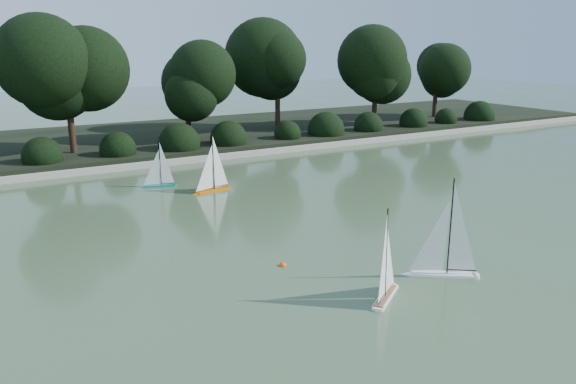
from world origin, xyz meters
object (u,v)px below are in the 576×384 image
(sailboat_white_b, at_px, (388,282))
(race_buoy, at_px, (283,266))
(sailboat_white_a, at_px, (438,260))
(sailboat_orange, at_px, (210,182))
(sailboat_teal, at_px, (157,179))

(sailboat_white_b, distance_m, race_buoy, 1.97)
(race_buoy, bearing_deg, sailboat_white_a, -39.49)
(sailboat_white_b, height_order, race_buoy, sailboat_white_b)
(sailboat_white_a, relative_size, sailboat_white_b, 1.17)
(sailboat_white_a, xyz_separation_m, sailboat_orange, (-1.16, 6.76, -0.03))
(sailboat_orange, height_order, sailboat_teal, sailboat_orange)
(sailboat_orange, bearing_deg, sailboat_white_a, -80.23)
(sailboat_white_a, height_order, sailboat_teal, sailboat_white_a)
(race_buoy, bearing_deg, sailboat_orange, 81.12)
(sailboat_white_b, bearing_deg, race_buoy, 113.35)
(sailboat_teal, bearing_deg, race_buoy, -88.09)
(race_buoy, bearing_deg, sailboat_teal, 91.91)
(sailboat_orange, height_order, race_buoy, sailboat_orange)
(sailboat_white_b, xyz_separation_m, sailboat_orange, (0.03, 6.94, 0.02))
(sailboat_white_a, distance_m, sailboat_white_b, 1.21)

